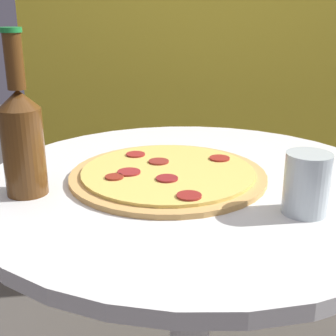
% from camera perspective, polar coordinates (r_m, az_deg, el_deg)
% --- Properties ---
extents(table, '(0.82, 0.82, 0.72)m').
position_cam_1_polar(table, '(0.98, 2.77, -11.90)').
color(table, silver).
rests_on(table, ground_plane).
extents(fence_panel, '(1.39, 0.04, 1.53)m').
position_cam_1_polar(fence_panel, '(1.80, 4.33, 10.65)').
color(fence_panel, gold).
rests_on(fence_panel, ground_plane).
extents(pizza, '(0.38, 0.38, 0.02)m').
position_cam_1_polar(pizza, '(0.90, -0.02, -0.74)').
color(pizza, tan).
rests_on(pizza, table).
extents(beer_bottle, '(0.07, 0.07, 0.28)m').
position_cam_1_polar(beer_bottle, '(0.83, -17.35, 3.73)').
color(beer_bottle, '#563314').
rests_on(beer_bottle, table).
extents(drinking_glass, '(0.07, 0.07, 0.10)m').
position_cam_1_polar(drinking_glass, '(0.77, 16.55, -1.84)').
color(drinking_glass, silver).
rests_on(drinking_glass, table).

